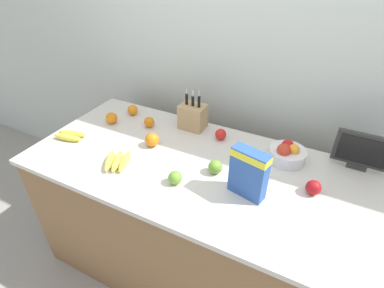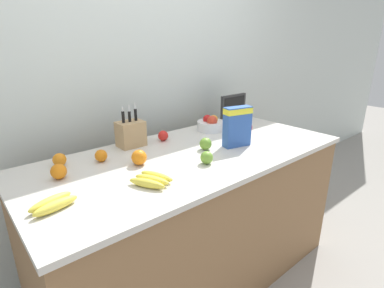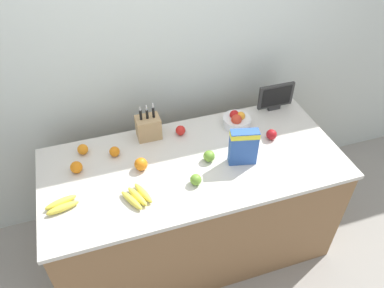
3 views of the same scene
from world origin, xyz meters
name	(u,v)px [view 1 (image 1 of 3)]	position (x,y,z in m)	size (l,w,h in m)	color
ground_plane	(198,264)	(0.00, 0.00, 0.00)	(14.00, 14.00, 0.00)	gray
wall_back	(246,59)	(0.00, 0.66, 1.30)	(9.00, 0.06, 2.60)	silver
counter	(198,221)	(0.00, 0.00, 0.45)	(1.96, 0.89, 0.91)	olive
knife_block	(193,116)	(-0.22, 0.34, 0.99)	(0.16, 0.12, 0.27)	tan
small_monitor	(362,151)	(0.77, 0.36, 1.02)	(0.28, 0.03, 0.22)	#2D2D2D
cereal_box	(249,171)	(0.30, -0.09, 1.05)	(0.19, 0.11, 0.25)	#2D56A8
fruit_bowl	(287,153)	(0.41, 0.27, 0.95)	(0.20, 0.20, 0.12)	silver
banana_bunch_left	(117,161)	(-0.41, -0.19, 0.93)	(0.19, 0.22, 0.04)	yellow
banana_bunch_right	(70,136)	(-0.84, -0.12, 0.93)	(0.20, 0.13, 0.04)	yellow
apple_rear	(313,187)	(0.58, 0.06, 0.94)	(0.07, 0.07, 0.07)	#A31419
apple_rightmost	(215,167)	(0.10, -0.02, 0.94)	(0.08, 0.08, 0.08)	#6B9E33
apple_leftmost	(175,178)	(-0.05, -0.18, 0.94)	(0.07, 0.07, 0.07)	#6B9E33
apple_front	(221,134)	(0.00, 0.30, 0.94)	(0.07, 0.07, 0.07)	red
orange_front_center	(152,140)	(-0.34, 0.04, 0.95)	(0.08, 0.08, 0.08)	orange
orange_front_right	(133,110)	(-0.67, 0.31, 0.94)	(0.07, 0.07, 0.07)	orange
orange_front_left	(149,122)	(-0.48, 0.22, 0.94)	(0.07, 0.07, 0.07)	orange
orange_by_cereal	(111,118)	(-0.73, 0.15, 0.94)	(0.08, 0.08, 0.08)	orange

